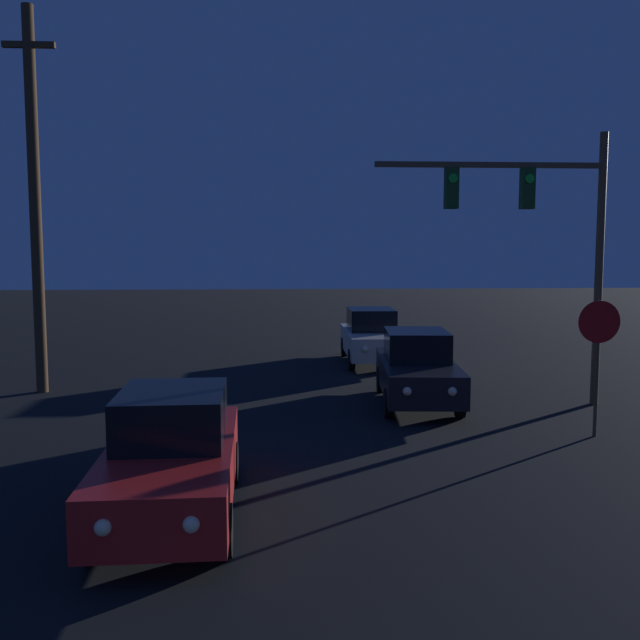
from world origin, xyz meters
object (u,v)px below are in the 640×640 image
(car_far, at_px, (372,336))
(utility_pole, at_px, (35,198))
(car_near, at_px, (172,456))
(stop_sign, at_px, (598,341))
(car_mid, at_px, (417,368))
(traffic_signal_mast, at_px, (543,224))

(car_far, xyz_separation_m, utility_pole, (-8.77, -4.06, 3.95))
(car_near, bearing_deg, stop_sign, -156.19)
(utility_pole, bearing_deg, car_near, -62.29)
(car_near, xyz_separation_m, utility_pole, (-4.44, 8.45, 3.95))
(stop_sign, height_order, utility_pole, utility_pole)
(car_mid, relative_size, utility_pole, 0.48)
(car_near, bearing_deg, traffic_signal_mast, -140.99)
(car_far, distance_m, stop_sign, 9.53)
(car_near, height_order, utility_pole, utility_pole)
(car_mid, height_order, car_far, same)
(car_mid, bearing_deg, utility_pole, -6.93)
(car_near, bearing_deg, car_far, -110.84)
(car_mid, xyz_separation_m, car_far, (-0.28, 5.89, 0.00))
(car_far, relative_size, utility_pole, 0.47)
(car_near, xyz_separation_m, stop_sign, (7.43, 3.55, 1.02))
(car_far, distance_m, utility_pole, 10.44)
(car_near, distance_m, car_mid, 8.07)
(traffic_signal_mast, bearing_deg, car_near, -139.26)
(stop_sign, bearing_deg, car_far, 109.09)
(car_far, relative_size, traffic_signal_mast, 0.71)
(car_far, xyz_separation_m, traffic_signal_mast, (3.00, -6.19, 3.29))
(car_far, height_order, traffic_signal_mast, traffic_signal_mast)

